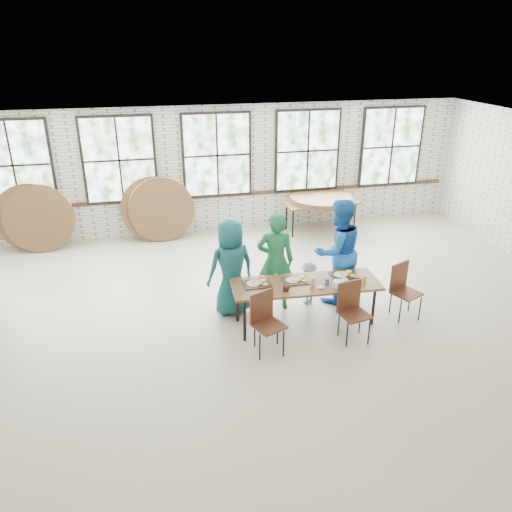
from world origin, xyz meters
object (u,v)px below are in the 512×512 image
(dining_table, at_px, (306,286))
(storage_table, at_px, (321,204))
(chair_near_left, at_px, (265,317))
(chair_near_right, at_px, (352,306))

(dining_table, height_order, storage_table, same)
(dining_table, height_order, chair_near_left, chair_near_left)
(chair_near_right, distance_m, storage_table, 4.78)
(dining_table, relative_size, storage_table, 1.31)
(chair_near_right, bearing_deg, chair_near_left, 169.03)
(dining_table, xyz_separation_m, storage_table, (1.72, 4.07, -0.00))
(chair_near_left, bearing_deg, storage_table, 38.08)
(chair_near_right, relative_size, storage_table, 0.51)
(chair_near_left, xyz_separation_m, storage_table, (2.55, 4.66, 0.13))
(chair_near_right, bearing_deg, storage_table, 64.10)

